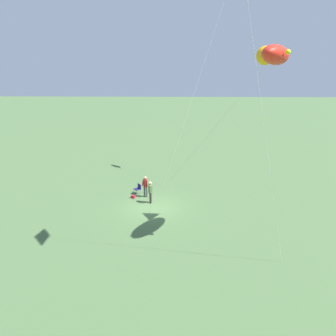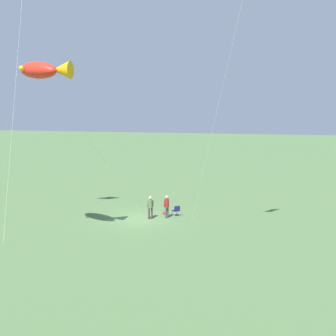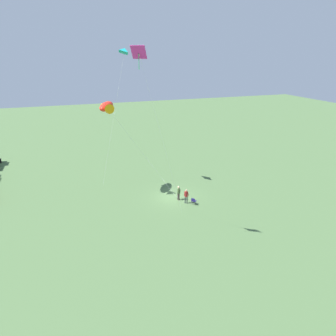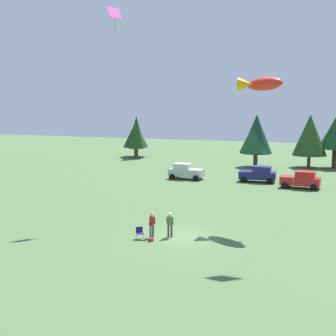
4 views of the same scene
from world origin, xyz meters
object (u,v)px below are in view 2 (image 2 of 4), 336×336
folding_chair (176,210)px  person_spectator (167,205)px  person_kite_flyer (150,206)px  kite_large_fish (44,70)px  backpack_on_grass (165,213)px

folding_chair → person_spectator: 1.07m
person_kite_flyer → person_spectator: size_ratio=1.00×
folding_chair → person_spectator: size_ratio=0.47×
person_spectator → kite_large_fish: bearing=82.7°
person_spectator → backpack_on_grass: person_spectator is taller
backpack_on_grass → kite_large_fish: bearing=56.3°
folding_chair → kite_large_fish: bearing=103.5°
person_kite_flyer → folding_chair: person_kite_flyer is taller
person_spectator → kite_large_fish: (5.99, 7.52, 9.69)m
kite_large_fish → person_kite_flyer: bearing=-124.4°
person_kite_flyer → folding_chair: (-1.79, -1.16, -0.53)m
person_kite_flyer → folding_chair: size_ratio=2.12×
backpack_on_grass → person_spectator: bearing=107.9°
person_spectator → kite_large_fish: size_ratio=0.15×
person_spectator → kite_large_fish: 13.65m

